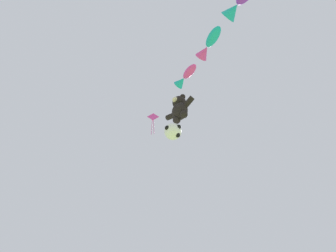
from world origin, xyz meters
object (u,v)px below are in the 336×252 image
soccer_ball_kite (173,131)px  fish_kite_violet (239,2)px  fish_kite_magenta (185,77)px  fish_kite_teal (209,45)px  teddy_bear_kite (180,108)px  diamond_kite (153,119)px

soccer_ball_kite → fish_kite_violet: fish_kite_violet is taller
fish_kite_magenta → fish_kite_teal: fish_kite_teal is taller
teddy_bear_kite → fish_kite_teal: 5.15m
soccer_ball_kite → fish_kite_magenta: (0.59, 0.70, 5.92)m
fish_kite_magenta → fish_kite_violet: 5.47m
soccer_ball_kite → diamond_kite: bearing=158.6°
teddy_bear_kite → soccer_ball_kite: (-0.37, -0.17, -1.80)m
teddy_bear_kite → fish_kite_violet: fish_kite_violet is taller
teddy_bear_kite → diamond_kite: (-3.51, 1.06, 3.40)m
teddy_bear_kite → soccer_ball_kite: bearing=-155.3°
fish_kite_teal → diamond_kite: (-6.21, 1.01, -0.99)m
fish_kite_magenta → diamond_kite: fish_kite_magenta is taller
fish_kite_magenta → fish_kite_teal: size_ratio=0.84×
teddy_bear_kite → fish_kite_violet: bearing=-7.3°
fish_kite_teal → fish_kite_violet: size_ratio=0.94×
teddy_bear_kite → diamond_kite: diamond_kite is taller
fish_kite_magenta → fish_kite_teal: bearing=-10.9°
fish_kite_magenta → fish_kite_violet: (5.33, -1.24, 0.01)m
teddy_bear_kite → diamond_kite: 5.00m
fish_kite_magenta → diamond_kite: (-3.74, 0.53, -0.71)m
fish_kite_teal → soccer_ball_kite: bearing=-175.8°
teddy_bear_kite → soccer_ball_kite: size_ratio=2.16×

